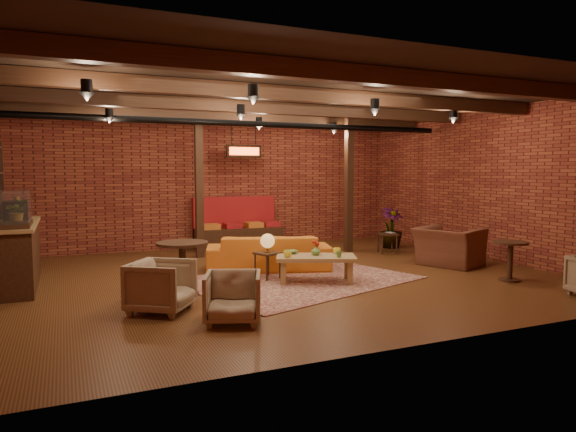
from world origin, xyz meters
name	(u,v)px	position (x,y,z in m)	size (l,w,h in m)	color
floor	(269,277)	(0.00, 0.00, 0.00)	(10.00, 10.00, 0.00)	#3E240F
ceiling	(268,95)	(0.00, 0.00, 3.20)	(10.00, 8.00, 0.02)	black
wall_back	(209,183)	(0.00, 4.00, 1.60)	(10.00, 0.02, 3.20)	maroon
wall_front	(409,198)	(0.00, -4.00, 1.60)	(10.00, 0.02, 3.20)	maroon
wall_right	(485,184)	(5.00, 0.00, 1.60)	(0.02, 8.00, 3.20)	maroon
ceiling_beams	(268,102)	(0.00, 0.00, 3.08)	(9.80, 6.40, 0.22)	black
ceiling_pipe	(239,123)	(0.00, 1.60, 2.85)	(0.12, 0.12, 9.60)	black
post_left	(199,184)	(-0.60, 2.60, 1.60)	(0.16, 0.16, 3.20)	black
post_right	(349,183)	(2.80, 2.00, 1.60)	(0.16, 0.16, 3.20)	black
service_counter	(12,238)	(-4.10, 1.00, 0.80)	(0.80, 2.50, 1.60)	black
plant_counter	(19,211)	(-4.00, 1.20, 1.22)	(0.35, 0.39, 0.30)	#337F33
banquette	(238,228)	(0.60, 3.55, 0.50)	(2.10, 0.70, 1.00)	#A81C1F
service_sign	(244,151)	(0.60, 3.10, 2.35)	(0.86, 0.06, 0.30)	#E84F17
ceiling_spotlights	(268,115)	(0.00, 0.00, 2.86)	(6.40, 4.40, 0.28)	black
rug	(296,279)	(0.36, -0.40, 0.01)	(3.73, 2.86, 0.01)	maroon
sofa	(269,252)	(0.24, 0.62, 0.34)	(2.32, 0.91, 0.68)	#C8661B
coffee_table	(315,259)	(0.56, -0.71, 0.41)	(1.48, 1.14, 0.71)	olive
side_table_lamp	(268,244)	(-0.07, -0.13, 0.61)	(0.49, 0.49, 0.80)	black
round_table_left	(182,259)	(-1.69, -0.70, 0.55)	(0.78, 0.78, 0.82)	black
armchair_a	(161,284)	(-2.15, -1.54, 0.38)	(0.75, 0.70, 0.77)	#B6A88D
armchair_b	(233,295)	(-1.42, -2.38, 0.35)	(0.68, 0.64, 0.70)	#B6A88D
armchair_right	(449,240)	(3.72, -0.39, 0.51)	(1.17, 0.76, 1.02)	brown
side_table_book	(387,235)	(3.47, 1.37, 0.43)	(0.53, 0.53, 0.49)	black
round_table_right	(510,255)	(3.68, -1.96, 0.46)	(0.58, 0.58, 0.69)	black
plant_tall	(392,187)	(4.05, 2.06, 1.49)	(1.67, 1.67, 2.98)	#4C7F4C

